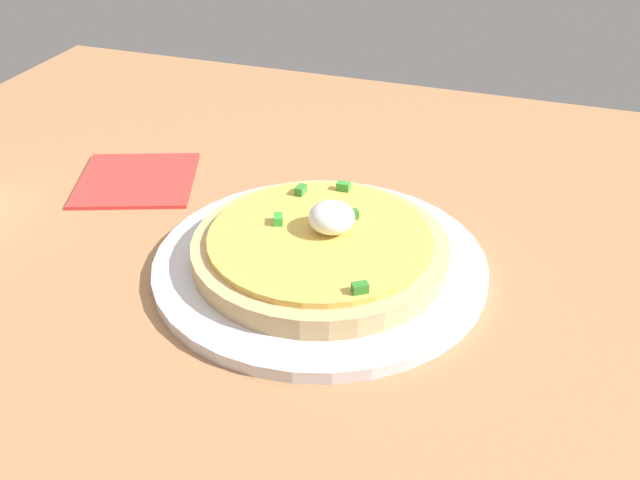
% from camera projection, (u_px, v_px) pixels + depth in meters
% --- Properties ---
extents(dining_table, '(1.22, 0.80, 0.03)m').
position_uv_depth(dining_table, '(364.00, 241.00, 0.74)').
color(dining_table, '#A8744C').
rests_on(dining_table, ground).
extents(plate, '(0.30, 0.30, 0.01)m').
position_uv_depth(plate, '(320.00, 264.00, 0.66)').
color(plate, silver).
rests_on(plate, dining_table).
extents(pizza, '(0.23, 0.23, 0.05)m').
position_uv_depth(pizza, '(320.00, 246.00, 0.65)').
color(pizza, tan).
rests_on(pizza, plate).
extents(napkin, '(0.16, 0.16, 0.00)m').
position_uv_depth(napkin, '(137.00, 180.00, 0.81)').
color(napkin, red).
rests_on(napkin, dining_table).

